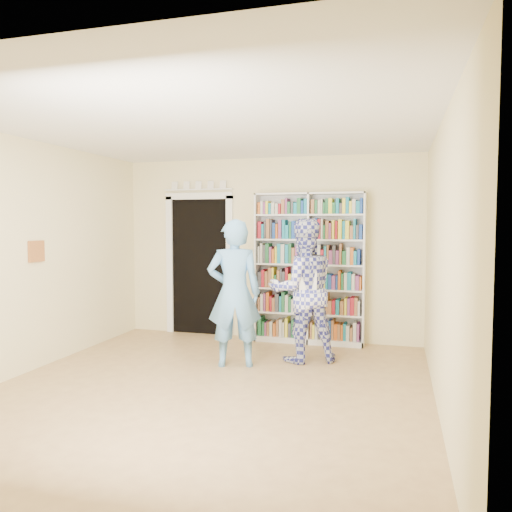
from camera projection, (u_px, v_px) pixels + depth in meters
The scene contains 11 objects.
floor at pixel (208, 390), 5.17m from camera, with size 5.00×5.00×0.00m, color #9D764C.
ceiling at pixel (206, 126), 4.99m from camera, with size 5.00×5.00×0.00m, color white.
wall_back at pixel (268, 249), 7.48m from camera, with size 4.50×4.50×0.00m, color #F6E7AA.
wall_left at pixel (23, 257), 5.69m from camera, with size 5.00×5.00×0.00m, color #F6E7AA.
wall_right at pixel (442, 266), 4.46m from camera, with size 5.00×5.00×0.00m, color #F6E7AA.
bookshelf at pixel (309, 268), 7.17m from camera, with size 1.57×0.29×2.16m.
doorway at pixel (200, 259), 7.77m from camera, with size 1.10×0.08×2.43m.
wall_art at pixel (36, 251), 5.87m from camera, with size 0.03×0.25×0.25m, color brown.
man_blue at pixel (234, 293), 6.01m from camera, with size 0.65×0.43×1.78m, color #62A2DB.
man_plaid at pixel (303, 290), 6.22m from camera, with size 0.87×0.68×1.79m, color #33389C.
paper_sheet at pixel (308, 284), 5.98m from camera, with size 0.21×0.01×0.30m, color white.
Camera 1 is at (1.86, -4.73, 1.73)m, focal length 35.00 mm.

